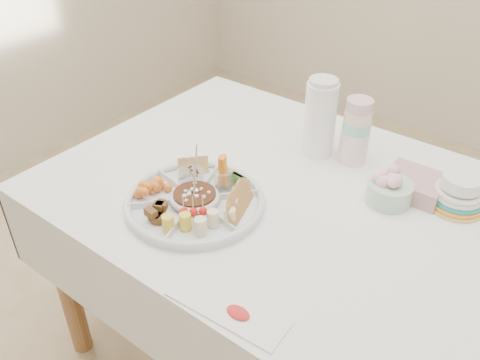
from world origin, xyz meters
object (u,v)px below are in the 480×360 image
Objects in this scene: plate_stack at (459,192)px; dining_table at (298,292)px; thermos at (320,117)px; party_tray at (195,200)px.

dining_table is at bearing -147.14° from plate_stack.
thermos is 0.46m from plate_stack.
plate_stack is (0.45, -0.02, -0.08)m from thermos.
plate_stack is at bearing 32.86° from dining_table.
plate_stack is at bearing -1.91° from thermos.
party_tray is at bearing -136.24° from dining_table.
thermos is 1.71× the size of plate_stack.
thermos reaches higher than party_tray.
thermos is at bearing 75.28° from party_tray.
thermos reaches higher than plate_stack.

